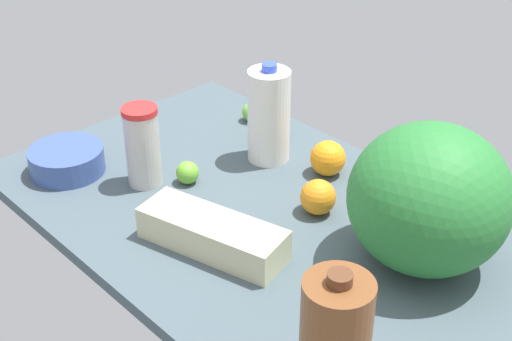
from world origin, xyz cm
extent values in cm
cube|color=#43535B|center=(0.00, 0.00, 1.50)|extent=(120.00, 76.00, 3.00)
cube|color=beige|center=(-4.28, 16.18, 6.49)|extent=(32.78, 18.06, 6.99)
cylinder|color=#59331E|center=(-46.71, 27.74, 26.99)|extent=(3.78, 3.78, 1.80)
cylinder|color=white|center=(14.56, -17.94, 14.62)|extent=(10.34, 10.34, 23.24)
cylinder|color=blue|center=(14.56, -17.94, 27.14)|extent=(3.62, 3.62, 1.80)
ellipsoid|color=#287732|center=(-35.76, -11.45, 17.67)|extent=(31.31, 31.31, 29.34)
cylinder|color=beige|center=(26.01, 11.19, 12.04)|extent=(7.96, 7.96, 18.08)
cylinder|color=red|center=(26.01, 11.19, 21.78)|extent=(8.19, 8.19, 1.40)
cylinder|color=#3C5396|center=(43.04, 21.83, 6.06)|extent=(17.87, 17.87, 6.13)
sphere|color=#67AE32|center=(19.12, 4.00, 5.71)|extent=(5.42, 5.42, 5.42)
sphere|color=#6DBC3D|center=(32.31, -28.81, 5.66)|extent=(5.31, 5.31, 5.31)
sphere|color=#6CB73A|center=(22.55, -27.00, 5.76)|extent=(5.52, 5.52, 5.52)
sphere|color=orange|center=(-10.12, -9.06, 6.95)|extent=(7.91, 7.91, 7.91)
sphere|color=orange|center=(-0.60, -22.86, 7.26)|extent=(8.52, 8.52, 8.52)
camera|label=1|loc=(-95.51, 89.88, 91.65)|focal=50.00mm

